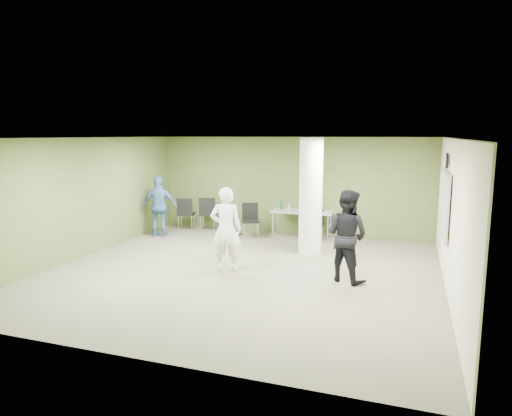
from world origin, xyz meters
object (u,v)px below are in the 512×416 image
at_px(man_blue, 160,207).
at_px(chair_back_left, 185,211).
at_px(man_black, 347,236).
at_px(folding_table, 301,212).
at_px(woman_white, 226,229).

bearing_deg(man_blue, chair_back_left, -121.42).
distance_m(man_black, man_blue, 5.99).
height_order(chair_back_left, man_black, man_black).
height_order(folding_table, woman_white, woman_white).
relative_size(folding_table, chair_back_left, 1.72).
bearing_deg(man_black, woman_white, 28.98).
distance_m(folding_table, man_blue, 3.98).
bearing_deg(man_blue, folding_table, 179.31).
xyz_separation_m(chair_back_left, woman_white, (2.74, -3.42, 0.32)).
distance_m(woman_white, man_blue, 3.89).
height_order(folding_table, man_black, man_black).
height_order(folding_table, man_blue, man_blue).
distance_m(folding_table, man_black, 3.70).
xyz_separation_m(folding_table, man_blue, (-3.85, -1.00, 0.11)).
bearing_deg(man_blue, man_black, 142.19).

